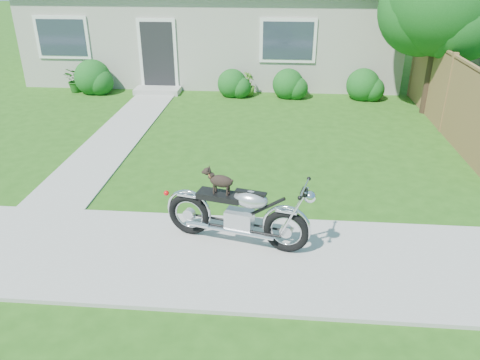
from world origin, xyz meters
name	(u,v)px	position (x,y,z in m)	size (l,w,h in m)	color
ground	(115,251)	(0.00, 0.00, 0.00)	(80.00, 80.00, 0.00)	#235114
sidewalk	(115,250)	(0.00, 0.00, 0.02)	(24.00, 2.20, 0.04)	#9E9B93
walkway	(122,132)	(-1.50, 5.00, 0.01)	(1.20, 8.00, 0.03)	#9E9B93
house	(218,10)	(0.00, 11.99, 2.16)	(12.60, 7.03, 4.50)	#B3AEA2
fence	(448,94)	(6.30, 5.75, 0.94)	(0.12, 6.62, 1.90)	olive
tree_near	(449,4)	(6.41, 7.18, 2.83)	(2.89, 2.88, 4.41)	#3D2B1C
shrub_row	(225,82)	(0.64, 8.50, 0.43)	(9.33, 1.12, 1.12)	#154F18
potted_plant_left	(76,80)	(-4.07, 8.55, 0.38)	(0.69, 0.59, 0.76)	#195215
potted_plant_right	(249,84)	(1.36, 8.55, 0.36)	(0.40, 0.40, 0.72)	#3E701E
motorcycle_with_dog	(239,213)	(1.79, 0.33, 0.55)	(2.19, 0.83, 1.15)	black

